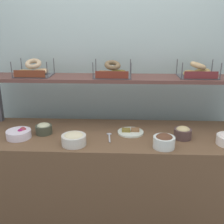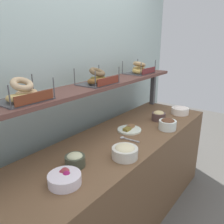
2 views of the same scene
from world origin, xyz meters
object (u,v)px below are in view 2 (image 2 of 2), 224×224
bowl_hummus (159,116)px  serving_spoon_near_plate (126,139)px  bowl_cream_cheese (180,110)px  bagel_basket_cinnamon_raisin (98,79)px  bowl_beet_salad (65,178)px  bowl_tuna_salad (75,160)px  serving_plate_white (129,129)px  bagel_basket_plain (23,94)px  bowl_chocolate_spread (168,124)px  bowl_potato_salad (125,152)px  bagel_basket_sesame (139,69)px

bowl_hummus → serving_spoon_near_plate: bearing=179.7°
bowl_cream_cheese → bagel_basket_cinnamon_raisin: bagel_basket_cinnamon_raisin is taller
bowl_cream_cheese → bowl_beet_salad: bearing=178.2°
bowl_tuna_salad → bowl_cream_cheese: (1.46, -0.14, -0.00)m
serving_plate_white → serving_spoon_near_plate: bearing=-153.9°
bowl_beet_salad → serving_spoon_near_plate: bearing=4.1°
bowl_beet_salad → serving_plate_white: size_ratio=0.90×
bagel_basket_plain → bagel_basket_cinnamon_raisin: (0.70, -0.02, -0.00)m
serving_plate_white → bowl_chocolate_spread: bearing=-47.8°
bagel_basket_plain → bowl_chocolate_spread: bearing=-24.8°
bowl_chocolate_spread → bowl_cream_cheese: 0.51m
bowl_potato_salad → bagel_basket_plain: bearing=131.1°
bowl_hummus → bagel_basket_cinnamon_raisin: bagel_basket_cinnamon_raisin is taller
bagel_basket_sesame → serving_plate_white: bearing=-156.1°
bowl_tuna_salad → bagel_basket_plain: size_ratio=0.43×
bowl_hummus → bagel_basket_plain: bearing=165.3°
bowl_chocolate_spread → serving_spoon_near_plate: bearing=156.7°
bowl_chocolate_spread → bagel_basket_cinnamon_raisin: bearing=129.3°
bowl_potato_salad → bowl_cream_cheese: (1.17, 0.06, -0.00)m
bowl_tuna_salad → bagel_basket_cinnamon_raisin: 0.76m
bowl_chocolate_spread → bowl_hummus: bowl_chocolate_spread is taller
bowl_potato_salad → bagel_basket_cinnamon_raisin: bagel_basket_cinnamon_raisin is taller
bowl_beet_salad → serving_plate_white: 0.91m
bowl_tuna_salad → bowl_cream_cheese: size_ratio=0.72×
bowl_cream_cheese → bowl_tuna_salad: bearing=174.4°
bowl_potato_salad → bagel_basket_sesame: 1.20m
bagel_basket_plain → bagel_basket_cinnamon_raisin: size_ratio=0.97×
bowl_tuna_salad → bowl_beet_salad: 0.20m
bowl_potato_salad → serving_plate_white: size_ratio=0.86×
bowl_cream_cheese → serving_spoon_near_plate: bearing=173.7°
bagel_basket_cinnamon_raisin → bagel_basket_sesame: bearing=1.9°
serving_plate_white → bagel_basket_plain: 1.01m
serving_plate_white → bagel_basket_sesame: bearing=23.9°
bowl_hummus → bagel_basket_sesame: bagel_basket_sesame is taller
bowl_hummus → serving_plate_white: bowl_hummus is taller
bagel_basket_plain → bagel_basket_cinnamon_raisin: bagel_basket_plain is taller
serving_plate_white → bagel_basket_cinnamon_raisin: bearing=125.6°
serving_plate_white → bagel_basket_cinnamon_raisin: (-0.16, 0.23, 0.47)m
bagel_basket_sesame → bowl_potato_salad: bearing=-153.6°
bagel_basket_cinnamon_raisin → bowl_cream_cheese: bearing=-24.7°
bowl_chocolate_spread → bowl_tuna_salad: 0.99m
bowl_chocolate_spread → bowl_potato_salad: bearing=178.4°
bowl_tuna_salad → serving_plate_white: size_ratio=0.63×
bowl_chocolate_spread → bowl_cream_cheese: (0.50, 0.08, -0.01)m
bowl_hummus → bagel_basket_sesame: 0.57m
bowl_chocolate_spread → bagel_basket_cinnamon_raisin: 0.76m
bagel_basket_plain → bagel_basket_sesame: bearing=0.4°
serving_spoon_near_plate → serving_plate_white: bearing=26.1°
bagel_basket_plain → bowl_hummus: bearing=-14.7°
serving_plate_white → bagel_basket_plain: size_ratio=0.69×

